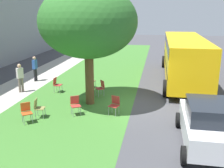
# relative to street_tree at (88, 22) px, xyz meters

# --- Properties ---
(ground) EXTENTS (80.00, 80.00, 0.00)m
(ground) POSITION_rel_street_tree_xyz_m (0.05, -2.42, -4.11)
(ground) COLOR #424247
(grass_verge) EXTENTS (48.00, 6.00, 0.01)m
(grass_verge) POSITION_rel_street_tree_xyz_m (0.05, 0.78, -4.10)
(grass_verge) COLOR #3D752D
(grass_verge) RESTS_ON ground
(sidewalk_strip) EXTENTS (48.00, 2.80, 0.01)m
(sidewalk_strip) POSITION_rel_street_tree_xyz_m (0.05, 5.18, -4.10)
(sidewalk_strip) COLOR #ADA89E
(sidewalk_strip) RESTS_ON ground
(street_tree) EXTENTS (4.73, 4.73, 5.87)m
(street_tree) POSITION_rel_street_tree_xyz_m (0.00, 0.00, 0.00)
(street_tree) COLOR brown
(street_tree) RESTS_ON ground
(chair_0) EXTENTS (0.48, 0.49, 0.88)m
(chair_0) POSITION_rel_street_tree_xyz_m (-2.20, 1.80, -3.59)
(chair_0) COLOR olive
(chair_0) RESTS_ON ground
(chair_1) EXTENTS (0.55, 0.55, 0.88)m
(chair_1) POSITION_rel_street_tree_xyz_m (2.79, 0.71, -3.59)
(chair_1) COLOR brown
(chair_1) RESTS_ON ground
(chair_2) EXTENTS (0.44, 0.44, 0.88)m
(chair_2) POSITION_rel_street_tree_xyz_m (1.54, 2.41, -3.59)
(chair_2) COLOR #B7332D
(chair_2) RESTS_ON ground
(chair_3) EXTENTS (0.59, 0.59, 0.88)m
(chair_3) POSITION_rel_street_tree_xyz_m (-2.78, 2.07, -3.59)
(chair_3) COLOR #C64C1E
(chair_3) RESTS_ON ground
(chair_4) EXTENTS (0.58, 0.59, 0.88)m
(chair_4) POSITION_rel_street_tree_xyz_m (1.35, -0.28, -3.59)
(chair_4) COLOR #B7332D
(chair_4) RESTS_ON ground
(chair_5) EXTENTS (0.57, 0.57, 0.88)m
(chair_5) POSITION_rel_street_tree_xyz_m (-1.56, 0.28, -3.59)
(chair_5) COLOR #B7332D
(chair_5) RESTS_ON ground
(chair_6) EXTENTS (0.53, 0.52, 0.88)m
(chair_6) POSITION_rel_street_tree_xyz_m (-1.24, -1.49, -3.59)
(chair_6) COLOR #B7332D
(chair_6) RESTS_ON ground
(parked_car) EXTENTS (3.70, 1.92, 1.65)m
(parked_car) POSITION_rel_street_tree_xyz_m (-3.52, -5.17, -3.27)
(parked_car) COLOR silver
(parked_car) RESTS_ON ground
(school_bus) EXTENTS (10.40, 2.80, 2.88)m
(school_bus) POSITION_rel_street_tree_xyz_m (5.84, -5.11, -2.35)
(school_bus) COLOR yellow
(school_bus) RESTS_ON ground
(pedestrian_0) EXTENTS (0.37, 0.22, 1.69)m
(pedestrian_0) POSITION_rel_street_tree_xyz_m (3.70, 4.79, -3.18)
(pedestrian_0) COLOR black
(pedestrian_0) RESTS_ON ground
(pedestrian_1) EXTENTS (0.41, 0.37, 1.69)m
(pedestrian_1) POSITION_rel_street_tree_xyz_m (1.21, 4.49, -3.18)
(pedestrian_1) COLOR #726659
(pedestrian_1) RESTS_ON ground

